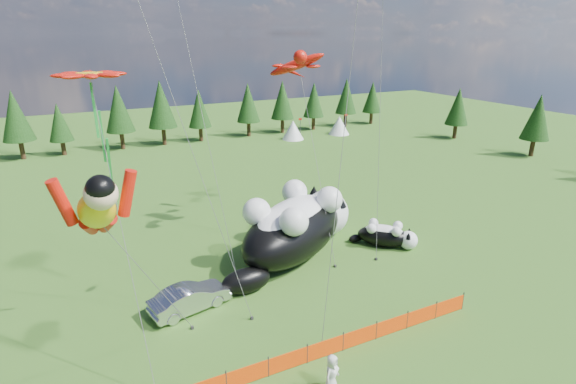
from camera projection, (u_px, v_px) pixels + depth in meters
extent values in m
plane|color=#113C0B|center=(263.00, 333.00, 23.44)|extent=(160.00, 160.00, 0.00)
cylinder|color=#262626|center=(226.00, 381.00, 19.47)|extent=(0.06, 0.06, 1.10)
cylinder|color=#262626|center=(268.00, 367.00, 20.30)|extent=(0.06, 0.06, 1.10)
cylinder|color=#262626|center=(307.00, 354.00, 21.14)|extent=(0.06, 0.06, 1.10)
cylinder|color=#262626|center=(343.00, 341.00, 21.97)|extent=(0.06, 0.06, 1.10)
cylinder|color=#262626|center=(376.00, 330.00, 22.80)|extent=(0.06, 0.06, 1.10)
cylinder|color=#262626|center=(407.00, 320.00, 23.64)|extent=(0.06, 0.06, 1.10)
cylinder|color=#262626|center=(436.00, 310.00, 24.47)|extent=(0.06, 0.06, 1.10)
cylinder|color=#262626|center=(463.00, 301.00, 25.31)|extent=(0.06, 0.06, 1.10)
cube|color=#FF4105|center=(248.00, 375.00, 19.90)|extent=(2.00, 0.04, 0.90)
cube|color=#FF4105|center=(288.00, 361.00, 20.74)|extent=(2.00, 0.04, 0.90)
cube|color=#FF4105|center=(325.00, 348.00, 21.57)|extent=(2.00, 0.04, 0.90)
cube|color=#FF4105|center=(360.00, 337.00, 22.40)|extent=(2.00, 0.04, 0.90)
cube|color=#FF4105|center=(392.00, 326.00, 23.24)|extent=(2.00, 0.04, 0.90)
cube|color=#FF4105|center=(422.00, 316.00, 24.07)|extent=(2.00, 0.04, 0.90)
cube|color=#FF4105|center=(450.00, 306.00, 24.91)|extent=(2.00, 0.04, 0.90)
ellipsoid|color=black|center=(293.00, 231.00, 30.74)|extent=(10.89, 9.04, 3.97)
ellipsoid|color=white|center=(293.00, 218.00, 30.41)|extent=(8.13, 6.67, 2.42)
sphere|color=white|center=(325.00, 213.00, 34.47)|extent=(3.53, 3.53, 3.53)
sphere|color=#DD5686|center=(334.00, 207.00, 35.65)|extent=(0.49, 0.49, 0.49)
ellipsoid|color=black|center=(246.00, 281.00, 26.96)|extent=(3.44, 2.90, 1.54)
cone|color=black|center=(338.00, 198.00, 33.46)|extent=(1.23, 1.23, 1.23)
cone|color=black|center=(314.00, 193.00, 34.54)|extent=(1.23, 1.23, 1.23)
sphere|color=white|center=(295.00, 192.00, 32.77)|extent=(1.85, 1.85, 1.85)
sphere|color=white|center=(329.00, 200.00, 31.29)|extent=(1.85, 1.85, 1.85)
sphere|color=white|center=(257.00, 212.00, 29.11)|extent=(1.85, 1.85, 1.85)
sphere|color=white|center=(294.00, 221.00, 27.64)|extent=(1.85, 1.85, 1.85)
ellipsoid|color=black|center=(383.00, 236.00, 32.91)|extent=(3.98, 3.91, 1.52)
ellipsoid|color=white|center=(384.00, 231.00, 32.79)|extent=(2.95, 2.90, 0.93)
sphere|color=white|center=(408.00, 240.00, 32.44)|extent=(1.35, 1.35, 1.35)
sphere|color=#DD5686|center=(416.00, 241.00, 32.28)|extent=(0.19, 0.19, 0.19)
ellipsoid|color=black|center=(356.00, 238.00, 33.64)|extent=(1.26, 1.24, 0.59)
cone|color=black|center=(409.00, 236.00, 31.90)|extent=(0.47, 0.47, 0.47)
cone|color=black|center=(409.00, 231.00, 32.63)|extent=(0.47, 0.47, 0.47)
sphere|color=white|center=(398.00, 226.00, 32.91)|extent=(0.71, 0.71, 0.71)
sphere|color=white|center=(397.00, 232.00, 31.92)|extent=(0.71, 0.71, 0.71)
sphere|color=white|center=(373.00, 223.00, 33.41)|extent=(0.71, 0.71, 0.71)
sphere|color=white|center=(372.00, 229.00, 32.42)|extent=(0.71, 0.71, 0.71)
imported|color=silver|center=(190.00, 298.00, 25.21)|extent=(4.83, 2.60, 1.51)
imported|color=silver|center=(332.00, 374.00, 19.37)|extent=(1.07, 0.96, 1.84)
cylinder|color=#595959|center=(155.00, 281.00, 19.57)|extent=(0.03, 0.03, 10.68)
cube|color=#262626|center=(192.00, 328.00, 23.76)|extent=(0.15, 0.15, 0.16)
cylinder|color=#595959|center=(315.00, 161.00, 31.37)|extent=(0.03, 0.03, 14.67)
cube|color=#262626|center=(335.00, 266.00, 30.06)|extent=(0.15, 0.15, 0.16)
cylinder|color=#595959|center=(123.00, 233.00, 19.47)|extent=(0.03, 0.03, 14.13)
cube|color=green|center=(99.00, 138.00, 20.53)|extent=(0.22, 0.22, 4.93)
cylinder|color=#595959|center=(198.00, 167.00, 22.57)|extent=(0.03, 0.03, 17.48)
cube|color=#262626|center=(252.00, 318.00, 24.55)|extent=(0.15, 0.15, 0.16)
cylinder|color=#595959|center=(381.00, 67.00, 29.86)|extent=(0.03, 0.03, 25.87)
cube|color=#262626|center=(376.00, 259.00, 30.98)|extent=(0.15, 0.15, 0.16)
cylinder|color=#595959|center=(340.00, 172.00, 21.13)|extent=(0.03, 0.03, 17.30)
cube|color=#262626|center=(322.00, 344.00, 22.48)|extent=(0.15, 0.15, 0.16)
cylinder|color=#595959|center=(201.00, 109.00, 27.51)|extent=(0.03, 0.03, 22.06)
cube|color=#262626|center=(238.00, 284.00, 27.85)|extent=(0.15, 0.15, 0.16)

